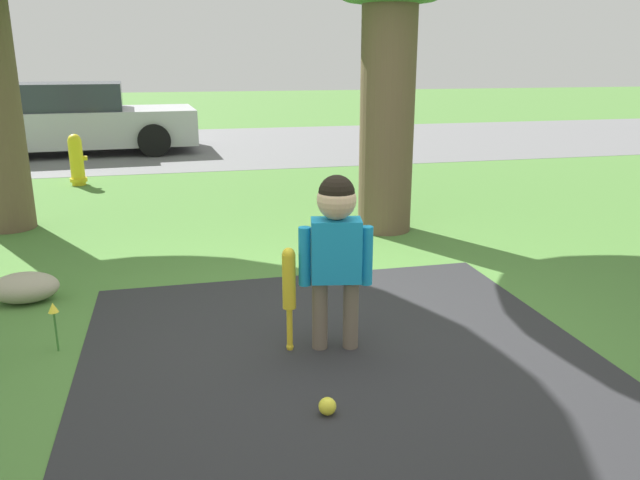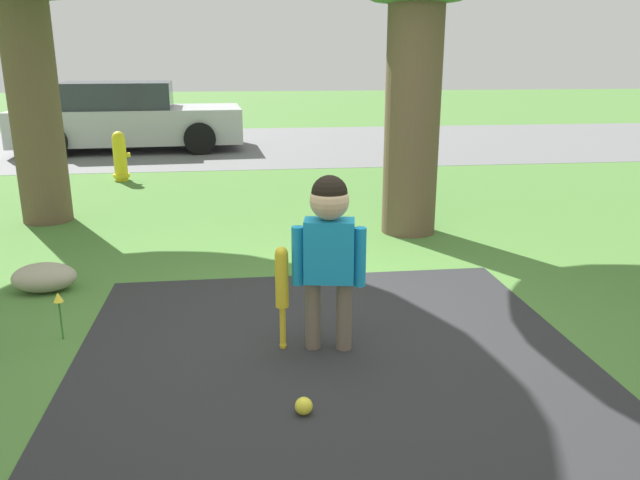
{
  "view_description": "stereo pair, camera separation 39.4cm",
  "coord_description": "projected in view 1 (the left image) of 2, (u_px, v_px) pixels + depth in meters",
  "views": [
    {
      "loc": [
        -0.87,
        -3.64,
        1.68
      ],
      "look_at": [
        -0.0,
        0.09,
        0.56
      ],
      "focal_mm": 35.0,
      "sensor_mm": 36.0,
      "label": 1
    },
    {
      "loc": [
        -0.48,
        -3.71,
        1.68
      ],
      "look_at": [
        -0.0,
        0.09,
        0.56
      ],
      "focal_mm": 35.0,
      "sensor_mm": 36.0,
      "label": 2
    }
  ],
  "objects": [
    {
      "name": "street_strip",
      "position": [
        219.0,
        145.0,
        12.46
      ],
      "size": [
        40.0,
        6.0,
        0.01
      ],
      "color": "slate",
      "rests_on": "ground"
    },
    {
      "name": "edging_rock",
      "position": [
        25.0,
        288.0,
        4.44
      ],
      "size": [
        0.47,
        0.32,
        0.22
      ],
      "color": "#9E937F",
      "rests_on": "ground"
    },
    {
      "name": "ground_plane",
      "position": [
        323.0,
        326.0,
        4.06
      ],
      "size": [
        60.0,
        60.0,
        0.0
      ],
      "primitive_type": "plane",
      "color": "#477533"
    },
    {
      "name": "fire_hydrant",
      "position": [
        77.0,
        160.0,
        8.49
      ],
      "size": [
        0.26,
        0.23,
        0.7
      ],
      "color": "yellow",
      "rests_on": "ground"
    },
    {
      "name": "child",
      "position": [
        336.0,
        239.0,
        3.57
      ],
      "size": [
        0.42,
        0.23,
        1.06
      ],
      "rotation": [
        0.0,
        0.0,
        -0.19
      ],
      "color": "#6B5B4C",
      "rests_on": "ground"
    },
    {
      "name": "parked_car",
      "position": [
        76.0,
        120.0,
        11.34
      ],
      "size": [
        4.19,
        2.16,
        1.25
      ],
      "rotation": [
        0.0,
        0.0,
        0.06
      ],
      "color": "#B7B7BC",
      "rests_on": "ground"
    },
    {
      "name": "baseball_bat",
      "position": [
        289.0,
        285.0,
        3.62
      ],
      "size": [
        0.08,
        0.08,
        0.64
      ],
      "color": "yellow",
      "rests_on": "ground"
    },
    {
      "name": "sports_ball",
      "position": [
        327.0,
        406.0,
        3.05
      ],
      "size": [
        0.09,
        0.09,
        0.09
      ],
      "color": "yellow",
      "rests_on": "ground"
    }
  ]
}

